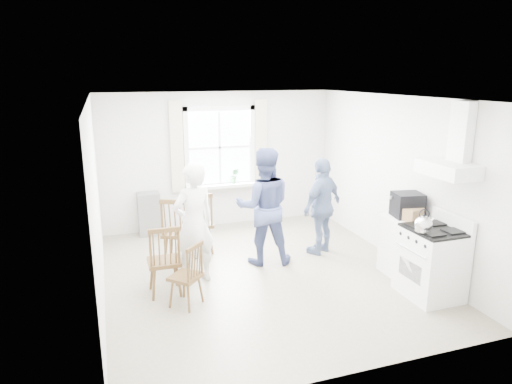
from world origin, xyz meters
The scene contains 17 objects.
room_shell centered at (0.00, 0.00, 1.30)m, with size 4.62×5.12×2.64m.
window_assembly centered at (0.00, 2.45, 1.46)m, with size 1.88×0.24×1.70m.
range_hood centered at (2.07, -1.35, 1.90)m, with size 0.45×0.76×0.94m.
shelf_unit centered at (-1.40, 2.33, 0.40)m, with size 0.40×0.30×0.80m, color gray.
gas_stove centered at (1.91, -1.35, 0.48)m, with size 0.68×0.76×1.12m.
kettle centered at (1.68, -1.41, 1.05)m, with size 0.22×0.22×0.31m.
low_cabinet centered at (1.98, -0.65, 0.45)m, with size 0.50×0.55×0.90m, color white.
stereo_stack centered at (1.99, -0.65, 1.08)m, with size 0.46×0.42×0.35m.
cardboard_box centered at (1.96, -0.82, 0.99)m, with size 0.28×0.20×0.18m, color olive.
windsor_chair_a centered at (-0.72, 1.08, 0.65)m, with size 0.46×0.45×1.06m.
windsor_chair_b centered at (-1.46, -0.25, 0.61)m, with size 0.43×0.42×1.01m.
windsor_chair_c centered at (-1.17, -0.63, 0.53)m, with size 0.51×0.51×0.86m.
person_left centered at (-0.99, 0.07, 0.88)m, with size 0.64×0.64×1.76m, color white.
person_mid centered at (0.18, 0.44, 0.92)m, with size 0.89×0.89×1.84m, color #414B78.
person_right centered at (1.23, 0.52, 0.81)m, with size 0.95×0.95×1.61m, color navy.
potted_plant centered at (0.26, 2.36, 1.00)m, with size 0.16×0.16×0.29m, color #2E6938.
windsor_chair_d centered at (-1.14, 0.71, 0.68)m, with size 0.61×0.61×1.11m.
Camera 1 is at (-2.10, -5.95, 2.91)m, focal length 32.00 mm.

